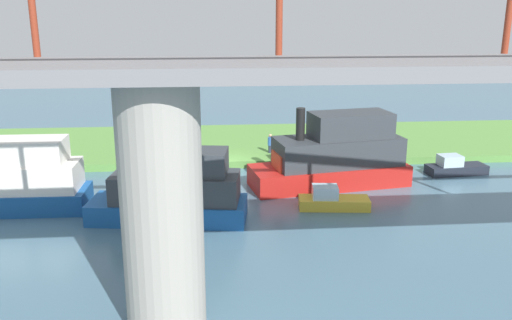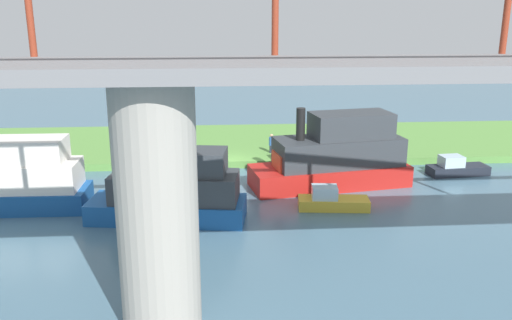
{
  "view_description": "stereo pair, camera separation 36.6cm",
  "coord_description": "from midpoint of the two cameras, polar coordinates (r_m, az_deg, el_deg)",
  "views": [
    {
      "loc": [
        0.98,
        35.86,
        10.76
      ],
      "look_at": [
        -1.57,
        5.0,
        2.0
      ],
      "focal_mm": 38.41,
      "sensor_mm": 36.0,
      "label": 1
    },
    {
      "loc": [
        0.61,
        35.89,
        10.76
      ],
      "look_at": [
        -1.57,
        5.0,
        2.0
      ],
      "focal_mm": 38.41,
      "sensor_mm": 36.0,
      "label": 2
    }
  ],
  "objects": [
    {
      "name": "ground_plane",
      "position": [
        37.46,
        -3.3,
        -0.92
      ],
      "size": [
        160.0,
        160.0,
        0.0
      ],
      "primitive_type": "plane",
      "color": "#476B7F"
    },
    {
      "name": "grassy_bank",
      "position": [
        43.18,
        -3.52,
        1.68
      ],
      "size": [
        80.0,
        12.0,
        0.5
      ],
      "primitive_type": "cube",
      "color": "#5B9342",
      "rests_on": "ground"
    },
    {
      "name": "bridge_pylon",
      "position": [
        18.46,
        -10.33,
        -4.97
      ],
      "size": [
        2.73,
        2.73,
        8.6
      ],
      "primitive_type": "cylinder",
      "color": "#9E998E",
      "rests_on": "ground"
    },
    {
      "name": "bridge_span",
      "position": [
        17.39,
        -11.11,
        10.01
      ],
      "size": [
        57.45,
        4.3,
        3.25
      ],
      "color": "slate",
      "rests_on": "bridge_pylon"
    },
    {
      "name": "person_on_bank",
      "position": [
        39.41,
        1.23,
        1.75
      ],
      "size": [
        0.39,
        0.39,
        1.39
      ],
      "color": "#2D334C",
      "rests_on": "grassy_bank"
    },
    {
      "name": "mooring_post",
      "position": [
        37.78,
        -6.89,
        0.6
      ],
      "size": [
        0.2,
        0.2,
        0.86
      ],
      "primitive_type": "cylinder",
      "color": "brown",
      "rests_on": "grassy_bank"
    },
    {
      "name": "motorboat_white",
      "position": [
        33.92,
        7.9,
        0.38
      ],
      "size": [
        10.09,
        4.85,
        4.95
      ],
      "color": "red",
      "rests_on": "ground"
    },
    {
      "name": "motorboat_red",
      "position": [
        28.5,
        -9.02,
        -3.31
      ],
      "size": [
        8.36,
        3.77,
        4.12
      ],
      "color": "#195199",
      "rests_on": "ground"
    },
    {
      "name": "pontoon_yellow",
      "position": [
        30.36,
        7.55,
        -4.19
      ],
      "size": [
        3.95,
        1.75,
        1.28
      ],
      "color": "gold",
      "rests_on": "ground"
    },
    {
      "name": "houseboat_blue",
      "position": [
        32.41,
        -24.35,
        -2.06
      ],
      "size": [
        8.52,
        2.93,
        4.34
      ],
      "color": "#195199",
      "rests_on": "ground"
    },
    {
      "name": "skiff_small",
      "position": [
        38.38,
        19.74,
        -0.71
      ],
      "size": [
        4.05,
        1.78,
        1.31
      ],
      "color": "#1E232D",
      "rests_on": "ground"
    }
  ]
}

